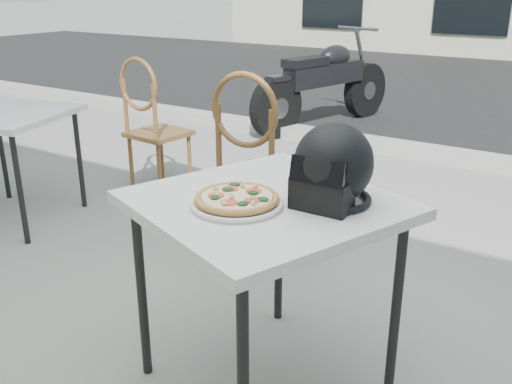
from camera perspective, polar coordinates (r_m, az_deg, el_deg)
The scene contains 10 objects.
ground at distance 3.12m, azimuth 1.09°, elevation -10.50°, with size 80.00×80.00×0.00m, color gray.
curb at distance 5.67m, azimuth 17.42°, elevation 3.67°, with size 30.00×0.25×0.12m, color gray.
cafe_table_main at distance 2.15m, azimuth 0.93°, elevation -2.60°, with size 1.13×1.13×0.83m.
plate at distance 2.06m, azimuth -1.93°, elevation -1.18°, with size 0.38×0.38×0.02m.
pizza at distance 2.05m, azimuth -1.93°, elevation -0.57°, with size 0.38×0.38×0.04m.
helmet at distance 2.07m, azimuth 7.63°, elevation 2.33°, with size 0.30×0.31×0.30m.
cafe_chair_main at distance 3.32m, azimuth -0.19°, elevation 3.53°, with size 0.45×0.45×1.15m.
cafe_table_side at distance 4.24m, azimuth -24.01°, elevation 6.42°, with size 1.02×1.02×0.77m.
cafe_chair_side at distance 4.52m, azimuth -10.52°, elevation 7.24°, with size 0.45×0.45×1.08m.
motorcycle at distance 6.68m, azimuth 6.89°, elevation 10.59°, with size 0.76×2.16×1.10m.
Camera 1 is at (1.41, -2.27, 1.60)m, focal length 40.00 mm.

